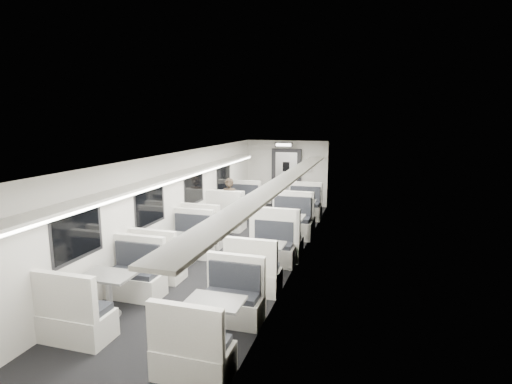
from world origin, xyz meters
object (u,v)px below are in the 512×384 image
Objects in this scene: booth_left_b at (215,224)px; booth_left_d at (109,294)px; booth_right_b at (285,231)px; vestibule_door at (286,178)px; booth_left_a at (235,210)px; passenger at (230,203)px; booth_left_c at (176,250)px; booth_right_a at (300,213)px; booth_right_d at (215,322)px; exit_sign at (284,145)px; booth_right_c at (264,260)px.

booth_left_b is 1.02× the size of booth_left_d.
vestibule_door is at bearing 101.75° from booth_right_b.
passenger is at bearing -85.06° from booth_left_a.
booth_left_a reaches higher than booth_left_c.
booth_right_d is at bearing -90.00° from booth_right_a.
vestibule_door reaches higher than booth_right_a.
booth_left_a is 1.05× the size of vestibule_door.
exit_sign reaches higher than vestibule_door.
booth_right_c is at bearing -0.61° from booth_left_c.
booth_left_b is at bearing -137.64° from booth_right_a.
booth_left_c is 2.81m from booth_right_b.
booth_right_c is at bearing -59.85° from passenger.
exit_sign is at bearing -90.00° from vestibule_door.
booth_right_a is 1.11× the size of booth_right_d.
booth_right_c is at bearing -90.00° from booth_right_a.
booth_right_a reaches higher than booth_left_c.
booth_left_a reaches higher than booth_right_c.
booth_right_c is 1.37× the size of passenger.
booth_left_c is 3.27× the size of exit_sign.
booth_left_a is at bearing -112.70° from exit_sign.
vestibule_door is (-1.00, 2.68, 0.65)m from booth_right_a.
booth_right_c is at bearing -90.00° from booth_right_b.
booth_left_c is 6.88m from vestibule_door.
booth_right_c is 3.84m from passenger.
booth_right_d is (2.00, -4.93, -0.02)m from booth_left_b.
vestibule_door is at bearing 90.00° from exit_sign.
passenger is at bearing 86.92° from booth_left_b.
passenger is 3.64m from vestibule_door.
booth_right_a is at bearing 72.69° from booth_left_d.
booth_left_a reaches higher than booth_left_d.
booth_left_a is at bearing -174.32° from booth_right_a.
vestibule_door is at bearing 96.05° from booth_right_d.
booth_right_b is (2.00, -1.93, 0.02)m from booth_left_a.
passenger is at bearing 120.57° from booth_right_c.
booth_right_d is (0.00, -4.62, -0.06)m from booth_right_b.
booth_right_a is 2.13m from booth_right_b.
booth_left_b is at bearing 112.10° from booth_right_d.
passenger reaches higher than booth_left_b.
exit_sign is (0.95, 3.01, 1.54)m from passenger.
booth_left_d is 0.98× the size of vestibule_door.
booth_left_d is at bearing -90.00° from booth_left_a.
booth_right_c is (2.00, 2.30, -0.00)m from booth_left_d.
vestibule_door reaches higher than booth_left_a.
booth_left_b is 1.06× the size of booth_right_d.
booth_left_a reaches higher than booth_right_d.
booth_left_d is 8.88m from exit_sign.
booth_left_d is 5.61m from passenger.
booth_left_b reaches higher than booth_right_c.
booth_right_a reaches higher than booth_right_d.
booth_left_b is 3.40× the size of exit_sign.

